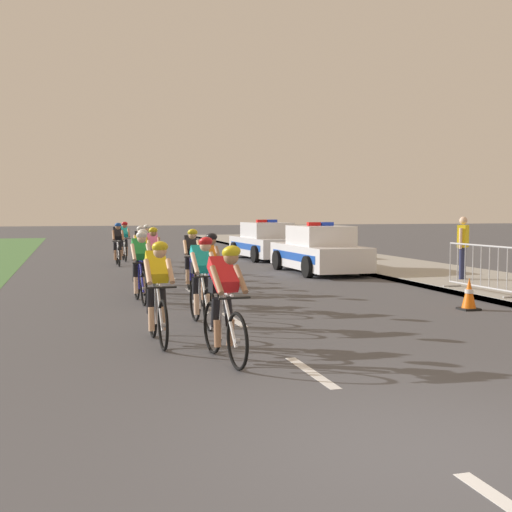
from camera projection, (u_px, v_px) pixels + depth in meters
The scene contains 21 objects.
ground_plane at pixel (435, 456), 5.26m from camera, with size 160.00×160.00×0.00m, color #4C4C51.
sidewalk_slab at pixel (417, 270), 20.79m from camera, with size 3.95×60.00×0.12m, color #A3A099.
kerb_edge at pixel (362, 272), 20.27m from camera, with size 0.16×60.00×0.13m, color #9E9E99.
lane_markings_centre at pixel (194, 293), 15.67m from camera, with size 0.14×25.60×0.01m.
cyclist_lead at pixel (225, 302), 8.47m from camera, with size 0.45×1.72×1.56m.
cyclist_second at pixel (158, 291), 9.59m from camera, with size 0.42×1.72×1.56m.
cyclist_third at pixel (202, 280), 11.10m from camera, with size 0.43×1.72×1.56m.
cyclist_fourth at pixel (208, 270), 12.93m from camera, with size 0.42×1.72×1.56m.
cyclist_fifth at pixel (140, 266), 13.91m from camera, with size 0.43×1.72×1.56m.
cyclist_sixth at pixel (191, 260), 15.68m from camera, with size 0.43×1.72×1.56m.
cyclist_seventh at pixel (153, 255), 17.26m from camera, with size 0.43×1.72×1.56m.
cyclist_eighth at pixel (142, 260), 15.54m from camera, with size 0.42×1.72×1.56m.
cyclist_ninth at pixel (146, 248), 20.62m from camera, with size 0.42×1.72×1.56m.
cyclist_tenth at pixel (140, 251), 18.85m from camera, with size 0.42×1.72×1.56m.
cyclist_eleventh at pixel (118, 244), 23.26m from camera, with size 0.42×1.72×1.56m.
cyclist_twelfth at pixel (124, 241), 25.38m from camera, with size 0.42×1.72×1.56m.
police_car_nearest at pixel (319, 251), 20.62m from camera, with size 2.07×4.44×1.59m.
police_car_second at pixel (266, 242), 26.26m from camera, with size 2.18×4.49×1.59m.
crowd_barrier_rear at pixel (481, 269), 14.84m from camera, with size 0.62×2.32×1.07m.
traffic_cone_mid at pixel (469, 294), 12.96m from camera, with size 0.36×0.36×0.64m.
spectator_middle at pixel (463, 243), 17.59m from camera, with size 0.44×0.40×1.68m.
Camera 1 is at (-2.77, -4.56, 1.97)m, focal length 46.16 mm.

